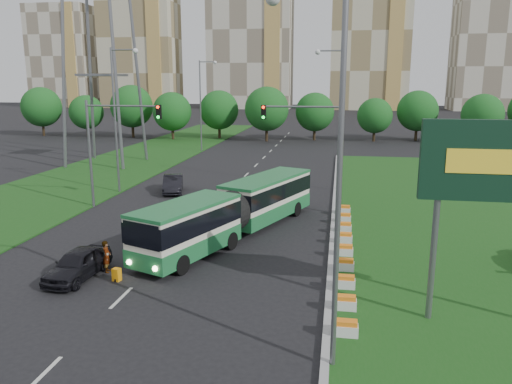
% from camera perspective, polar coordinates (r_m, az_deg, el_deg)
% --- Properties ---
extents(ground, '(360.00, 360.00, 0.00)m').
position_cam_1_polar(ground, '(27.58, -4.20, -7.28)').
color(ground, black).
rests_on(ground, ground).
extents(grass_median, '(14.00, 60.00, 0.15)m').
position_cam_1_polar(grass_median, '(35.11, 20.27, -3.55)').
color(grass_median, '#194D16').
rests_on(grass_median, ground).
extents(median_kerb, '(0.30, 60.00, 0.18)m').
position_cam_1_polar(median_kerb, '(34.45, 8.84, -3.18)').
color(median_kerb, '#9B9B9B').
rests_on(median_kerb, ground).
extents(left_verge, '(12.00, 110.00, 0.10)m').
position_cam_1_polar(left_verge, '(56.51, -16.05, 2.61)').
color(left_verge, '#194D16').
rests_on(left_verge, ground).
extents(lane_markings, '(0.20, 100.00, 0.01)m').
position_cam_1_polar(lane_markings, '(47.06, -2.01, 1.10)').
color(lane_markings, silver).
rests_on(lane_markings, ground).
extents(flower_planters, '(1.10, 18.10, 0.60)m').
position_cam_1_polar(flower_planters, '(27.47, 9.99, -6.54)').
color(flower_planters, silver).
rests_on(flower_planters, grass_median).
extents(billboard, '(6.00, 0.37, 8.00)m').
position_cam_1_polar(billboard, '(20.34, 26.53, 2.22)').
color(billboard, slate).
rests_on(billboard, ground).
extents(traffic_mast_median, '(5.76, 0.32, 8.00)m').
position_cam_1_polar(traffic_mast_median, '(35.44, 7.11, 5.99)').
color(traffic_mast_median, slate).
rests_on(traffic_mast_median, ground).
extents(traffic_mast_left, '(5.76, 0.32, 8.00)m').
position_cam_1_polar(traffic_mast_left, '(38.23, -16.42, 6.05)').
color(traffic_mast_left, slate).
rests_on(traffic_mast_left, ground).
extents(street_lamps, '(36.00, 60.00, 12.00)m').
position_cam_1_polar(street_lamps, '(36.54, -5.23, 7.26)').
color(street_lamps, slate).
rests_on(street_lamps, ground).
extents(tree_line, '(120.00, 8.00, 9.00)m').
position_cam_1_polar(tree_line, '(80.41, 12.34, 8.83)').
color(tree_line, '#16551B').
rests_on(tree_line, ground).
extents(apartment_tower_west, '(26.00, 15.00, 48.00)m').
position_cam_1_polar(apartment_tower_west, '(189.69, -13.11, 16.69)').
color(apartment_tower_west, beige).
rests_on(apartment_tower_west, ground).
extents(apartment_tower_cwest, '(28.00, 15.00, 52.00)m').
position_cam_1_polar(apartment_tower_cwest, '(178.73, -0.60, 17.92)').
color(apartment_tower_cwest, beige).
rests_on(apartment_tower_cwest, ground).
extents(apartment_tower_ceast, '(25.00, 15.00, 50.00)m').
position_cam_1_polar(apartment_tower_ceast, '(176.10, 12.95, 17.37)').
color(apartment_tower_ceast, beige).
rests_on(apartment_tower_ceast, ground).
extents(apartment_tower_east, '(27.00, 15.00, 47.00)m').
position_cam_1_polar(apartment_tower_east, '(182.38, 26.07, 15.80)').
color(apartment_tower_east, beige).
rests_on(apartment_tower_east, ground).
extents(midrise_west, '(22.00, 14.00, 36.00)m').
position_cam_1_polar(midrise_west, '(202.53, -21.14, 14.21)').
color(midrise_west, beige).
rests_on(midrise_west, ground).
extents(articulated_bus, '(2.53, 16.22, 2.67)m').
position_cam_1_polar(articulated_bus, '(30.59, -2.87, -2.06)').
color(articulated_bus, silver).
rests_on(articulated_bus, ground).
extents(car_left_near, '(1.98, 4.31, 1.43)m').
position_cam_1_polar(car_left_near, '(25.80, -19.70, -7.75)').
color(car_left_near, black).
rests_on(car_left_near, ground).
extents(car_left_far, '(2.75, 4.75, 1.48)m').
position_cam_1_polar(car_left_far, '(43.33, -9.47, 0.93)').
color(car_left_far, black).
rests_on(car_left_far, ground).
extents(pedestrian, '(0.55, 0.68, 1.62)m').
position_cam_1_polar(pedestrian, '(26.12, -16.70, -7.07)').
color(pedestrian, gray).
rests_on(pedestrian, ground).
extents(shopping_trolley, '(0.36, 0.38, 0.62)m').
position_cam_1_polar(shopping_trolley, '(25.04, -15.64, -9.09)').
color(shopping_trolley, orange).
rests_on(shopping_trolley, ground).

